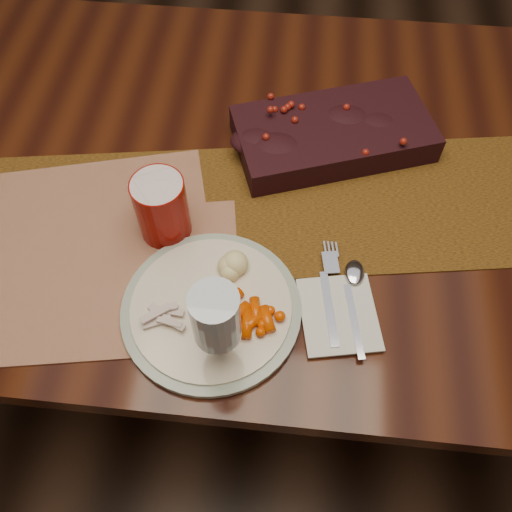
# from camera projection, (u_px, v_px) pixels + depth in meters

# --- Properties ---
(floor) EXTENTS (5.00, 5.00, 0.00)m
(floor) POSITION_uv_depth(u_px,v_px,m) (256.00, 327.00, 1.70)
(floor) COLOR black
(floor) RESTS_ON ground
(dining_table) EXTENTS (1.80, 1.00, 0.75)m
(dining_table) POSITION_uv_depth(u_px,v_px,m) (256.00, 265.00, 1.38)
(dining_table) COLOR black
(dining_table) RESTS_ON floor
(table_runner) EXTENTS (1.53, 0.54, 0.00)m
(table_runner) POSITION_uv_depth(u_px,v_px,m) (278.00, 208.00, 1.01)
(table_runner) COLOR black
(table_runner) RESTS_ON dining_table
(centerpiece) EXTENTS (0.42, 0.31, 0.08)m
(centerpiece) POSITION_uv_depth(u_px,v_px,m) (334.00, 130.00, 1.06)
(centerpiece) COLOR black
(centerpiece) RESTS_ON table_runner
(placemat_main) EXTENTS (0.46, 0.39, 0.00)m
(placemat_main) POSITION_uv_depth(u_px,v_px,m) (98.00, 222.00, 0.99)
(placemat_main) COLOR brown
(placemat_main) RESTS_ON dining_table
(placemat_second) EXTENTS (0.46, 0.37, 0.00)m
(placemat_second) POSITION_uv_depth(u_px,v_px,m) (120.00, 277.00, 0.93)
(placemat_second) COLOR brown
(placemat_second) RESTS_ON dining_table
(dinner_plate) EXTENTS (0.34, 0.34, 0.02)m
(dinner_plate) POSITION_uv_depth(u_px,v_px,m) (211.00, 308.00, 0.88)
(dinner_plate) COLOR beige
(dinner_plate) RESTS_ON placemat_main
(baby_carrots) EXTENTS (0.14, 0.12, 0.02)m
(baby_carrots) POSITION_uv_depth(u_px,v_px,m) (243.00, 319.00, 0.85)
(baby_carrots) COLOR #D64200
(baby_carrots) RESTS_ON dinner_plate
(mashed_potatoes) EXTENTS (0.09, 0.09, 0.04)m
(mashed_potatoes) POSITION_uv_depth(u_px,v_px,m) (223.00, 259.00, 0.90)
(mashed_potatoes) COLOR beige
(mashed_potatoes) RESTS_ON dinner_plate
(turkey_shreds) EXTENTS (0.07, 0.06, 0.01)m
(turkey_shreds) POSITION_uv_depth(u_px,v_px,m) (165.00, 316.00, 0.86)
(turkey_shreds) COLOR #CBA695
(turkey_shreds) RESTS_ON dinner_plate
(napkin) EXTENTS (0.15, 0.16, 0.00)m
(napkin) POSITION_uv_depth(u_px,v_px,m) (339.00, 314.00, 0.88)
(napkin) COLOR silver
(napkin) RESTS_ON placemat_main
(fork) EXTENTS (0.06, 0.18, 0.00)m
(fork) POSITION_uv_depth(u_px,v_px,m) (329.00, 296.00, 0.90)
(fork) COLOR #B1B5CE
(fork) RESTS_ON napkin
(spoon) EXTENTS (0.06, 0.17, 0.00)m
(spoon) POSITION_uv_depth(u_px,v_px,m) (354.00, 305.00, 0.89)
(spoon) COLOR silver
(spoon) RESTS_ON napkin
(red_cup) EXTENTS (0.11, 0.11, 0.12)m
(red_cup) POSITION_uv_depth(u_px,v_px,m) (162.00, 208.00, 0.92)
(red_cup) COLOR #800600
(red_cup) RESTS_ON placemat_main
(wine_glass) EXTENTS (0.09, 0.09, 0.19)m
(wine_glass) POSITION_uv_depth(u_px,v_px,m) (218.00, 331.00, 0.77)
(wine_glass) COLOR silver
(wine_glass) RESTS_ON dining_table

